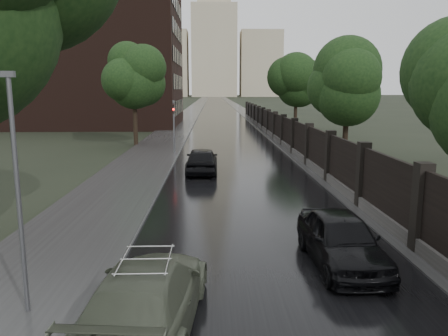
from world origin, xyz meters
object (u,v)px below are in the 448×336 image
tree_right_c (296,88)px  tree_right_b (348,87)px  lamp_post (18,195)px  hatchback_left (202,160)px  traffic_light (174,122)px  car_right_near (341,239)px  tree_left_far (134,84)px  volga_sedan (147,296)px

tree_right_c → tree_right_b: bearing=-90.0°
tree_right_c → lamp_post: size_ratio=1.37×
tree_right_b → hatchback_left: tree_right_b is taller
lamp_post → hatchback_left: (3.30, 16.19, -1.91)m
traffic_light → car_right_near: traffic_light is taller
tree_left_far → hatchback_left: size_ratio=1.66×
tree_left_far → volga_sedan: tree_left_far is taller
lamp_post → car_right_near: size_ratio=1.18×
tree_left_far → tree_right_b: tree_left_far is taller
tree_right_b → volga_sedan: size_ratio=1.41×
lamp_post → hatchback_left: 16.64m
hatchback_left → tree_right_b: bearing=-155.3°
tree_left_far → tree_right_b: size_ratio=1.05×
tree_right_c → car_right_near: 36.55m
lamp_post → hatchback_left: size_ratio=1.15×
tree_left_far → tree_right_c: tree_left_far is taller
tree_right_c → car_right_near: bearing=-98.7°
tree_right_c → car_right_near: size_ratio=1.62×
tree_right_c → tree_left_far: bearing=-147.2°
tree_right_b → traffic_light: 12.44m
tree_left_far → volga_sedan: bearing=-79.8°
tree_right_b → lamp_post: bearing=-122.2°
tree_left_far → tree_right_c: bearing=32.8°
tree_left_far → tree_right_c: (15.50, 10.00, -0.29)m
tree_left_far → tree_right_b: (15.50, -8.00, -0.29)m
tree_left_far → lamp_post: (2.60, -28.50, -2.57)m
volga_sedan → car_right_near: size_ratio=1.15×
tree_left_far → tree_right_b: bearing=-27.3°
tree_right_c → volga_sedan: bearing=-104.8°
tree_right_c → volga_sedan: size_ratio=1.41×
tree_right_c → hatchback_left: bearing=-113.3°
tree_right_b → tree_left_far: bearing=152.7°
volga_sedan → tree_right_b: bearing=-110.7°
traffic_light → volga_sedan: (1.50, -24.03, -1.68)m
tree_right_b → volga_sedan: tree_right_b is taller
traffic_light → volga_sedan: traffic_light is taller
traffic_light → tree_right_c: bearing=51.8°
hatchback_left → traffic_light: bearing=-72.6°
lamp_post → car_right_near: lamp_post is taller
tree_right_b → tree_right_c: bearing=90.0°
tree_right_b → tree_right_c: same height
traffic_light → lamp_post: bearing=-92.7°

